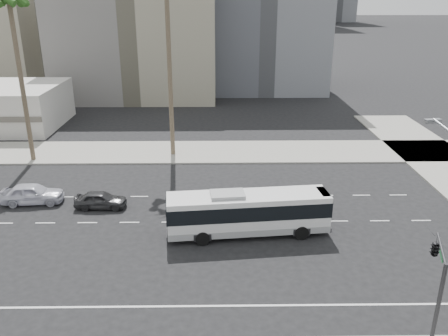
{
  "coord_description": "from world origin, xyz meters",
  "views": [
    {
      "loc": [
        0.36,
        -29.41,
        15.28
      ],
      "look_at": [
        0.82,
        4.0,
        2.62
      ],
      "focal_mm": 36.85,
      "sensor_mm": 36.0,
      "label": 1
    }
  ],
  "objects_px": {
    "car_b": "(32,194)",
    "traffic_signal": "(436,252)",
    "palm_mid": "(9,2)",
    "car_a": "(101,200)",
    "city_bus": "(248,212)"
  },
  "relations": [
    {
      "from": "city_bus",
      "to": "traffic_signal",
      "type": "relative_size",
      "value": 2.11
    },
    {
      "from": "traffic_signal",
      "to": "city_bus",
      "type": "bearing_deg",
      "value": 147.32
    },
    {
      "from": "car_b",
      "to": "traffic_signal",
      "type": "distance_m",
      "value": 28.71
    },
    {
      "from": "car_b",
      "to": "palm_mid",
      "type": "distance_m",
      "value": 17.39
    },
    {
      "from": "car_b",
      "to": "palm_mid",
      "type": "xyz_separation_m",
      "value": [
        -3.65,
        9.8,
        13.89
      ]
    },
    {
      "from": "car_a",
      "to": "traffic_signal",
      "type": "relative_size",
      "value": 0.75
    },
    {
      "from": "car_b",
      "to": "traffic_signal",
      "type": "height_order",
      "value": "traffic_signal"
    },
    {
      "from": "car_a",
      "to": "palm_mid",
      "type": "xyz_separation_m",
      "value": [
        -9.15,
        10.73,
        14.03
      ]
    },
    {
      "from": "palm_mid",
      "to": "city_bus",
      "type": "bearing_deg",
      "value": -36.63
    },
    {
      "from": "palm_mid",
      "to": "car_b",
      "type": "bearing_deg",
      "value": -69.59
    },
    {
      "from": "city_bus",
      "to": "traffic_signal",
      "type": "height_order",
      "value": "traffic_signal"
    },
    {
      "from": "city_bus",
      "to": "car_b",
      "type": "relative_size",
      "value": 2.34
    },
    {
      "from": "car_b",
      "to": "traffic_signal",
      "type": "relative_size",
      "value": 0.9
    },
    {
      "from": "city_bus",
      "to": "palm_mid",
      "type": "bearing_deg",
      "value": 137.54
    },
    {
      "from": "traffic_signal",
      "to": "palm_mid",
      "type": "relative_size",
      "value": 0.32
    }
  ]
}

